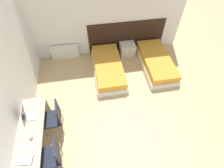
# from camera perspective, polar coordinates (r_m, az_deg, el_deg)

# --- Properties ---
(wall_back) EXTENTS (5.39, 0.05, 2.70)m
(wall_back) POSITION_cam_1_polar(r_m,az_deg,el_deg) (5.74, -3.67, 21.00)
(wall_back) COLOR white
(wall_back) RESTS_ON ground_plane
(wall_left) EXTENTS (0.05, 5.47, 2.70)m
(wall_left) POSITION_cam_1_polar(r_m,az_deg,el_deg) (4.28, -30.22, 0.66)
(wall_left) COLOR white
(wall_left) RESTS_ON ground_plane
(headboard_panel) EXTENTS (2.63, 0.03, 1.13)m
(headboard_panel) POSITION_cam_1_polar(r_m,az_deg,el_deg) (6.26, 4.73, 15.18)
(headboard_panel) COLOR black
(headboard_panel) RESTS_ON ground_plane
(bed_near_window) EXTENTS (0.92, 1.97, 0.38)m
(bed_near_window) POSITION_cam_1_polar(r_m,az_deg,el_deg) (5.62, -1.24, 5.31)
(bed_near_window) COLOR silver
(bed_near_window) RESTS_ON ground_plane
(bed_near_door) EXTENTS (0.92, 1.97, 0.38)m
(bed_near_door) POSITION_cam_1_polar(r_m,az_deg,el_deg) (5.99, 14.21, 6.99)
(bed_near_door) COLOR silver
(bed_near_door) RESTS_ON ground_plane
(nightstand) EXTENTS (0.51, 0.43, 0.42)m
(nightstand) POSITION_cam_1_polar(r_m,az_deg,el_deg) (6.28, 5.03, 11.25)
(nightstand) COLOR beige
(nightstand) RESTS_ON ground_plane
(radiator) EXTENTS (0.94, 0.12, 0.51)m
(radiator) POSITION_cam_1_polar(r_m,az_deg,el_deg) (6.29, -15.07, 10.06)
(radiator) COLOR silver
(radiator) RESTS_ON ground_plane
(desk) EXTENTS (0.53, 1.84, 0.74)m
(desk) POSITION_cam_1_polar(r_m,az_deg,el_deg) (4.26, -24.57, -15.52)
(desk) COLOR #C6B28E
(desk) RESTS_ON ground_plane
(chair_near_laptop) EXTENTS (0.49, 0.49, 0.94)m
(chair_near_laptop) POSITION_cam_1_polar(r_m,az_deg,el_deg) (4.38, -18.54, -10.16)
(chair_near_laptop) COLOR black
(chair_near_laptop) RESTS_ON ground_plane
(chair_near_notebook) EXTENTS (0.51, 0.51, 0.94)m
(chair_near_notebook) POSITION_cam_1_polar(r_m,az_deg,el_deg) (4.01, -19.08, -21.10)
(chair_near_notebook) COLOR black
(chair_near_notebook) RESTS_ON ground_plane
(laptop) EXTENTS (0.34, 0.23, 0.34)m
(laptop) POSITION_cam_1_polar(r_m,az_deg,el_deg) (4.27, -25.64, -9.13)
(laptop) COLOR silver
(laptop) RESTS_ON desk
(open_notebook) EXTENTS (0.33, 0.21, 0.02)m
(open_notebook) POSITION_cam_1_polar(r_m,az_deg,el_deg) (3.92, -26.73, -21.39)
(open_notebook) COLOR black
(open_notebook) RESTS_ON desk
(mug) EXTENTS (0.08, 0.08, 0.09)m
(mug) POSITION_cam_1_polar(r_m,az_deg,el_deg) (4.02, -24.95, -15.33)
(mug) COLOR white
(mug) RESTS_ON desk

